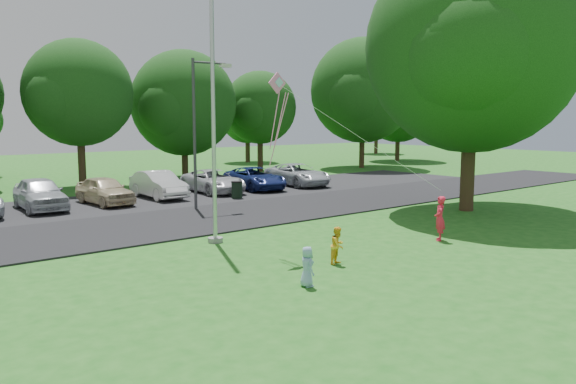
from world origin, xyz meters
TOP-DOWN VIEW (x-y plane):
  - ground at (0.00, 0.00)m, footprint 120.00×120.00m
  - park_road at (0.00, 9.00)m, footprint 60.00×6.00m
  - parking_strip at (0.00, 15.50)m, footprint 42.00×7.00m
  - flagpole at (-3.50, 5.00)m, footprint 0.50×0.50m
  - street_lamp at (-0.29, 11.31)m, footprint 1.89×0.41m
  - trash_can at (2.81, 13.00)m, footprint 0.59×0.59m
  - big_tree at (8.68, 3.41)m, footprint 9.80×9.26m
  - tree_row at (1.59, 24.23)m, footprint 64.35×11.94m
  - horizon_trees at (4.06, 33.88)m, footprint 77.46×7.20m
  - parked_cars at (-0.03, 15.51)m, footprint 20.59×5.18m
  - woman at (2.51, 0.45)m, footprint 0.65×0.64m
  - child_yellow at (-2.33, 0.39)m, footprint 0.62×0.55m
  - child_blue at (-4.44, -0.69)m, footprint 0.43×0.55m
  - kite at (-2.64, 2.55)m, footprint 5.58×2.43m

SIDE VIEW (x-z plane):
  - ground at x=0.00m, z-range 0.00..0.00m
  - park_road at x=0.00m, z-range 0.00..0.06m
  - parking_strip at x=0.00m, z-range 0.00..0.06m
  - trash_can at x=2.81m, z-range 0.00..0.93m
  - child_blue at x=-4.44m, z-range 0.00..1.00m
  - child_yellow at x=-2.33m, z-range 0.00..1.07m
  - parked_cars at x=-0.03m, z-range 0.00..1.46m
  - woman at x=2.51m, z-range 0.00..1.51m
  - street_lamp at x=-0.29m, z-range 0.68..7.42m
  - flagpole at x=-3.50m, z-range -0.83..9.17m
  - horizon_trees at x=4.06m, z-range 0.79..7.81m
  - kite at x=-2.64m, z-range 2.78..6.53m
  - tree_row at x=1.59m, z-range 0.27..11.15m
  - big_tree at x=8.68m, z-range 1.06..12.91m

